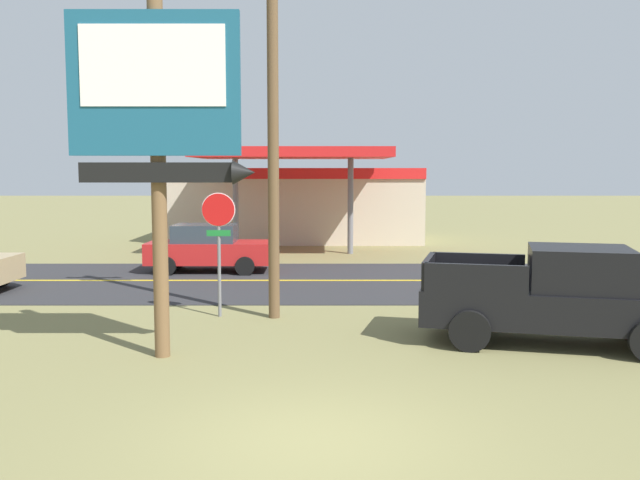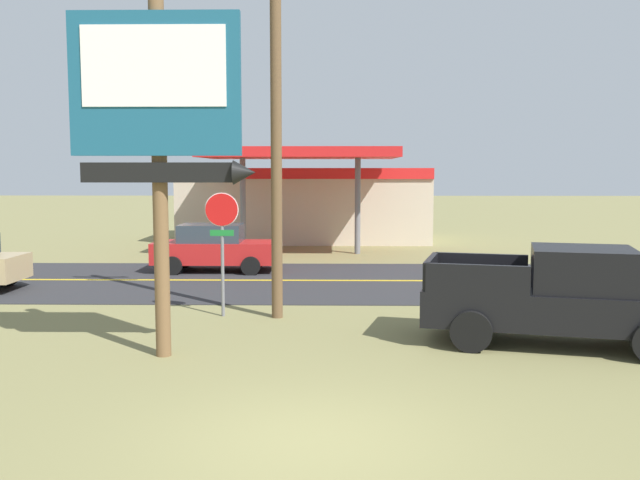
% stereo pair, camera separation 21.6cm
% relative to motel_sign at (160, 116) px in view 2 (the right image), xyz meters
% --- Properties ---
extents(ground_plane, '(180.00, 180.00, 0.00)m').
position_rel_motel_sign_xyz_m(ground_plane, '(2.81, -3.95, -4.44)').
color(ground_plane, olive).
extents(road_asphalt, '(140.00, 8.00, 0.02)m').
position_rel_motel_sign_xyz_m(road_asphalt, '(2.81, 9.05, -4.43)').
color(road_asphalt, '#2B2B2D').
rests_on(road_asphalt, ground).
extents(road_centre_line, '(126.00, 0.20, 0.01)m').
position_rel_motel_sign_xyz_m(road_centre_line, '(2.81, 9.05, -4.41)').
color(road_centre_line, gold).
rests_on(road_centre_line, road_asphalt).
extents(motel_sign, '(3.31, 0.54, 6.57)m').
position_rel_motel_sign_xyz_m(motel_sign, '(0.00, 0.00, 0.00)').
color(motel_sign, brown).
rests_on(motel_sign, ground).
extents(stop_sign, '(0.80, 0.08, 2.95)m').
position_rel_motel_sign_xyz_m(stop_sign, '(0.50, 3.69, -2.41)').
color(stop_sign, slate).
rests_on(stop_sign, ground).
extents(utility_pole, '(1.74, 0.26, 9.86)m').
position_rel_motel_sign_xyz_m(utility_pole, '(1.80, 3.59, 0.78)').
color(utility_pole, brown).
rests_on(utility_pole, ground).
extents(gas_station, '(12.00, 11.50, 4.40)m').
position_rel_motel_sign_xyz_m(gas_station, '(1.76, 22.00, -2.49)').
color(gas_station, beige).
rests_on(gas_station, ground).
extents(pickup_black_parked_on_lawn, '(5.52, 3.17, 1.96)m').
position_rel_motel_sign_xyz_m(pickup_black_parked_on_lawn, '(7.63, 1.06, -3.47)').
color(pickup_black_parked_on_lawn, black).
rests_on(pickup_black_parked_on_lawn, ground).
extents(car_red_mid_lane, '(4.20, 2.00, 1.64)m').
position_rel_motel_sign_xyz_m(car_red_mid_lane, '(-0.94, 11.05, -3.61)').
color(car_red_mid_lane, red).
rests_on(car_red_mid_lane, ground).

